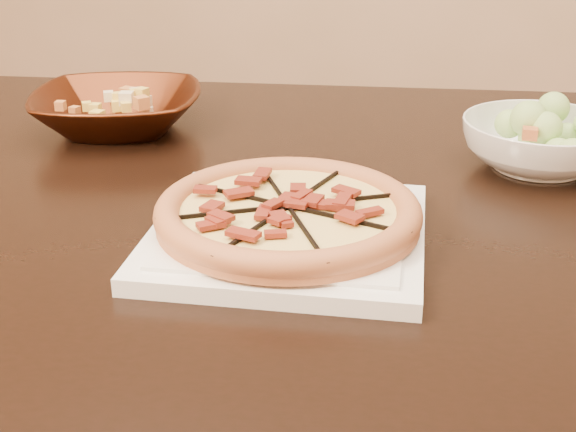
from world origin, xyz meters
name	(u,v)px	position (x,y,z in m)	size (l,w,h in m)	color
dining_table	(244,252)	(-0.20, -0.01, 0.66)	(1.63, 1.16, 0.75)	black
plate	(288,233)	(-0.11, -0.15, 0.76)	(0.30, 0.30, 0.02)	white
pizza	(288,212)	(-0.11, -0.15, 0.78)	(0.27, 0.27, 0.03)	#BA6840
bronze_bowl	(118,110)	(-0.44, 0.15, 0.78)	(0.24, 0.24, 0.06)	#451D0E
mixed_dish	(115,81)	(-0.44, 0.15, 0.82)	(0.11, 0.11, 0.03)	beige
salad_bowl	(540,144)	(0.15, 0.14, 0.78)	(0.20, 0.20, 0.06)	white
salad	(545,107)	(0.15, 0.14, 0.83)	(0.11, 0.10, 0.04)	#ACEA75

